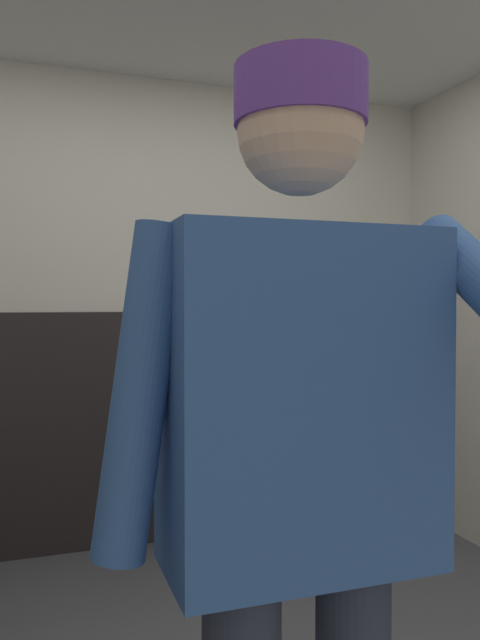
{
  "coord_description": "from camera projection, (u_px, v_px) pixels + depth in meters",
  "views": [
    {
      "loc": [
        -0.64,
        -1.6,
        1.29
      ],
      "look_at": [
        -0.09,
        0.0,
        1.25
      ],
      "focal_mm": 34.51,
      "sensor_mm": 36.0,
      "label": 1
    }
  ],
  "objects": [
    {
      "name": "wainscot_band_back",
      "position": [
        156.0,
        427.0,
        3.33
      ],
      "size": [
        3.23,
        0.03,
        1.25
      ],
      "primitive_type": "cube",
      "color": "black",
      "rests_on": "ground_plane"
    },
    {
      "name": "urinal_solo",
      "position": [
        192.0,
        402.0,
        3.24
      ],
      "size": [
        0.4,
        0.34,
        1.24
      ],
      "color": "white",
      "rests_on": "ground_plane"
    },
    {
      "name": "person",
      "position": [
        301.0,
        459.0,
        1.09
      ],
      "size": [
        0.7,
        0.6,
        1.71
      ],
      "color": "#2D3342",
      "rests_on": "ground_plane"
    },
    {
      "name": "wall_back",
      "position": [
        153.0,
        311.0,
        3.38
      ],
      "size": [
        3.83,
        0.12,
        2.51
      ],
      "primitive_type": "cube",
      "color": "beige",
      "rests_on": "ground_plane"
    }
  ]
}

